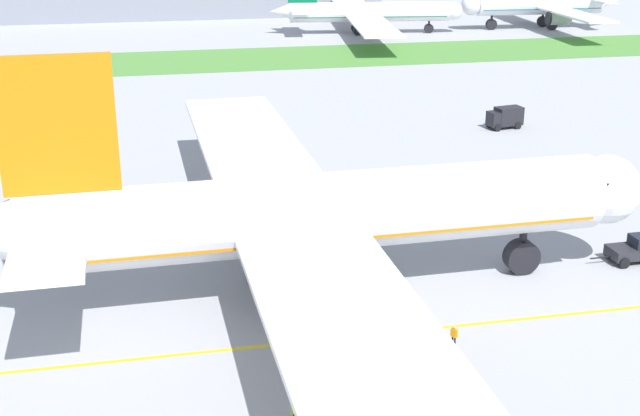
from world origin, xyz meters
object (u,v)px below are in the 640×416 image
(ground_crew_wingwalker_starboard, at_px, (454,334))
(parked_airliner_far_right, at_px, (541,4))
(airliner_foreground, at_px, (313,215))
(pushback_tug, at_px, (634,250))
(ground_crew_marshaller_front, at_px, (295,411))
(service_truck_fuel_bowser, at_px, (505,117))
(service_truck_baggage_loader, at_px, (86,182))
(parked_airliner_far_centre, at_px, (366,12))

(ground_crew_wingwalker_starboard, distance_m, parked_airliner_far_right, 154.81)
(airliner_foreground, height_order, ground_crew_wingwalker_starboard, airliner_foreground)
(pushback_tug, height_order, ground_crew_marshaller_front, pushback_tug)
(airliner_foreground, height_order, pushback_tug, airliner_foreground)
(ground_crew_marshaller_front, bearing_deg, service_truck_fuel_bowser, 57.03)
(ground_crew_wingwalker_starboard, distance_m, service_truck_fuel_bowser, 59.50)
(ground_crew_marshaller_front, xyz_separation_m, service_truck_baggage_loader, (-13.49, 43.55, 0.45))
(ground_crew_wingwalker_starboard, relative_size, parked_airliner_far_centre, 0.02)
(ground_crew_marshaller_front, distance_m, service_truck_fuel_bowser, 71.13)
(ground_crew_wingwalker_starboard, height_order, service_truck_baggage_loader, service_truck_baggage_loader)
(ground_crew_marshaller_front, xyz_separation_m, parked_airliner_far_centre, (42.40, 144.03, 3.70))
(airliner_foreground, relative_size, ground_crew_wingwalker_starboard, 51.46)
(airliner_foreground, height_order, ground_crew_marshaller_front, airliner_foreground)
(service_truck_baggage_loader, bearing_deg, parked_airliner_far_right, 45.72)
(parked_airliner_far_centre, bearing_deg, ground_crew_wingwalker_starboard, -102.50)
(service_truck_fuel_bowser, bearing_deg, ground_crew_wingwalker_starboard, -116.77)
(service_truck_fuel_bowser, height_order, parked_airliner_far_centre, parked_airliner_far_centre)
(service_truck_baggage_loader, relative_size, service_truck_fuel_bowser, 1.14)
(ground_crew_marshaller_front, bearing_deg, service_truck_baggage_loader, 107.21)
(service_truck_fuel_bowser, distance_m, parked_airliner_far_centre, 84.50)
(service_truck_baggage_loader, distance_m, service_truck_fuel_bowser, 54.64)
(service_truck_baggage_loader, bearing_deg, service_truck_fuel_bowser, 17.16)
(airliner_foreground, height_order, service_truck_baggage_loader, airliner_foreground)
(parked_airliner_far_centre, xyz_separation_m, parked_airliner_far_right, (41.56, -0.53, 0.96))
(parked_airliner_far_right, bearing_deg, ground_crew_marshaller_front, -120.33)
(service_truck_fuel_bowser, distance_m, parked_airliner_far_right, 95.35)
(service_truck_baggage_loader, height_order, parked_airliner_far_right, parked_airliner_far_right)
(pushback_tug, distance_m, ground_crew_marshaller_front, 35.79)
(parked_airliner_far_centre, bearing_deg, airliner_foreground, -106.60)
(ground_crew_wingwalker_starboard, bearing_deg, service_truck_fuel_bowser, 63.23)
(parked_airliner_far_right, bearing_deg, airliner_foreground, -122.08)
(airliner_foreground, bearing_deg, parked_airliner_far_right, 57.92)
(ground_crew_marshaller_front, relative_size, service_truck_baggage_loader, 0.29)
(airliner_foreground, bearing_deg, service_truck_baggage_loader, 123.53)
(ground_crew_wingwalker_starboard, bearing_deg, ground_crew_marshaller_front, -151.18)
(ground_crew_wingwalker_starboard, bearing_deg, airliner_foreground, 126.91)
(airliner_foreground, bearing_deg, parked_airliner_far_centre, 73.40)
(airliner_foreground, relative_size, pushback_tug, 14.32)
(parked_airliner_far_centre, distance_m, parked_airliner_far_right, 41.57)
(service_truck_fuel_bowser, bearing_deg, parked_airliner_far_centre, 87.50)
(airliner_foreground, distance_m, service_truck_fuel_bowser, 55.32)
(ground_crew_wingwalker_starboard, bearing_deg, service_truck_baggage_loader, 124.47)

